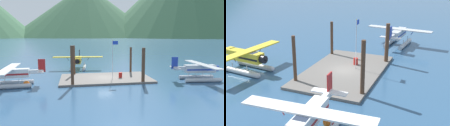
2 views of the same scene
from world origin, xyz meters
TOP-DOWN VIEW (x-y plane):
  - ground_plane at (0.00, 0.00)m, footprint 1200.00×1200.00m
  - dock_platform at (0.00, 0.00)m, footprint 14.65×8.76m
  - piling_near_left at (-5.35, -4.03)m, footprint 0.44×0.44m
  - piling_near_right at (5.15, -3.93)m, footprint 0.51×0.51m
  - piling_far_left at (-5.10, 3.87)m, footprint 0.39×0.39m
  - piling_far_right at (5.35, 4.09)m, footprint 0.39×0.39m
  - flagpole at (1.07, -1.11)m, footprint 0.95×0.10m
  - fuel_drum at (2.36, -0.61)m, footprint 0.62×0.62m
  - mooring_buoy at (-11.75, -3.23)m, footprint 0.88×0.88m
  - mountain_ridge_centre_peak at (23.14, 478.27)m, footprint 334.52×334.52m
  - seaplane_yellow_bow_left at (-4.26, 11.24)m, footprint 10.48×7.97m
  - seaplane_white_port_aft at (-13.89, -2.69)m, footprint 7.98×10.46m
  - seaplane_silver_stbd_aft at (14.75, -3.59)m, footprint 7.96×10.49m

SIDE VIEW (x-z plane):
  - ground_plane at x=0.00m, z-range 0.00..0.00m
  - dock_platform at x=0.00m, z-range 0.00..0.30m
  - mooring_buoy at x=-11.75m, z-range 0.00..0.88m
  - fuel_drum at x=2.36m, z-range 0.30..1.18m
  - seaplane_yellow_bow_left at x=-4.26m, z-range -0.34..3.50m
  - seaplane_white_port_aft at x=-13.89m, z-range -0.34..3.50m
  - seaplane_silver_stbd_aft at x=14.75m, z-range -0.34..3.50m
  - piling_far_right at x=5.35m, z-range 0.00..4.99m
  - piling_near_right at x=5.15m, z-range 0.00..5.39m
  - piling_far_left at x=-5.10m, z-range 0.00..5.42m
  - piling_near_left at x=-5.35m, z-range 0.00..5.83m
  - flagpole at x=1.07m, z-range 1.05..7.26m
  - mountain_ridge_centre_peak at x=23.14m, z-range 0.00..122.06m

